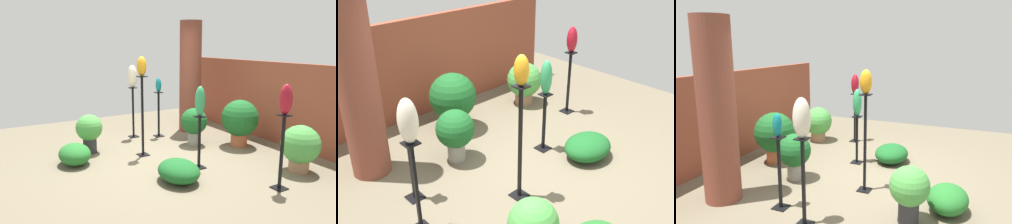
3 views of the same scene
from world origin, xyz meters
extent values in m
plane|color=#6B604C|center=(0.00, 0.00, 0.00)|extent=(8.00, 8.00, 0.00)
cube|color=brown|center=(0.00, 2.60, 0.86)|extent=(5.60, 0.12, 1.71)
cylinder|color=brown|center=(-1.58, 1.54, 1.31)|extent=(0.52, 0.52, 2.61)
cube|color=black|center=(0.57, 0.29, 0.01)|extent=(0.20, 0.20, 0.01)
cube|color=black|center=(0.57, 0.29, 0.46)|extent=(0.04, 0.04, 0.91)
cube|color=black|center=(0.57, 0.29, 0.90)|extent=(0.16, 0.16, 0.01)
cube|color=black|center=(-1.47, 0.62, 0.01)|extent=(0.20, 0.20, 0.01)
cube|color=black|center=(-1.47, 0.62, 0.51)|extent=(0.04, 0.04, 1.03)
cube|color=black|center=(-1.47, 0.62, 1.02)|extent=(0.16, 0.16, 0.02)
cube|color=black|center=(-0.49, -0.26, 0.01)|extent=(0.20, 0.20, 0.01)
cube|color=black|center=(-0.49, -0.26, 0.76)|extent=(0.04, 0.04, 1.51)
cube|color=black|center=(-0.49, -0.26, 1.51)|extent=(0.16, 0.16, 0.02)
cube|color=black|center=(1.84, 0.84, 0.01)|extent=(0.20, 0.20, 0.01)
cube|color=black|center=(1.84, 0.84, 0.56)|extent=(0.04, 0.04, 1.12)
cube|color=black|center=(1.84, 0.84, 1.11)|extent=(0.16, 0.16, 0.02)
cube|color=black|center=(-1.72, 0.10, 0.01)|extent=(0.20, 0.20, 0.01)
cube|color=black|center=(-1.72, 0.10, 0.57)|extent=(0.04, 0.04, 1.14)
cube|color=black|center=(-1.72, 0.10, 1.13)|extent=(0.16, 0.16, 0.02)
ellipsoid|color=#2D9356|center=(0.57, 0.29, 1.16)|extent=(0.17, 0.17, 0.51)
ellipsoid|color=#0F727A|center=(-1.47, 0.62, 1.18)|extent=(0.14, 0.13, 0.32)
ellipsoid|color=orange|center=(-0.49, -0.26, 1.69)|extent=(0.16, 0.18, 0.36)
ellipsoid|color=maroon|center=(1.84, 0.84, 1.34)|extent=(0.19, 0.17, 0.44)
ellipsoid|color=beige|center=(-1.72, 0.10, 1.38)|extent=(0.20, 0.22, 0.49)
cylinder|color=#B25B38|center=(-0.02, 1.73, 0.13)|extent=(0.34, 0.34, 0.27)
sphere|color=#195923|center=(-0.02, 1.73, 0.59)|extent=(0.76, 0.76, 0.76)
cylinder|color=#2D2D33|center=(-1.15, -1.09, 0.14)|extent=(0.26, 0.26, 0.29)
sphere|color=#479942|center=(-1.15, -1.09, 0.50)|extent=(0.51, 0.51, 0.51)
cylinder|color=#936B4C|center=(1.54, 1.63, 0.10)|extent=(0.33, 0.33, 0.20)
sphere|color=#479942|center=(1.54, 1.63, 0.47)|extent=(0.64, 0.64, 0.64)
cylinder|color=gray|center=(-0.56, 0.96, 0.14)|extent=(0.25, 0.25, 0.27)
sphere|color=#195923|center=(-0.56, 0.96, 0.51)|extent=(0.55, 0.55, 0.55)
ellipsoid|color=#195923|center=(0.87, -0.31, 0.17)|extent=(0.76, 0.62, 0.34)
ellipsoid|color=#236B28|center=(-0.67, -1.51, 0.19)|extent=(0.68, 0.55, 0.37)
camera|label=1|loc=(4.90, -2.84, 2.12)|focal=35.00mm
camera|label=2|loc=(-3.37, -3.03, 3.18)|focal=42.00mm
camera|label=3|loc=(-4.95, -1.85, 2.25)|focal=35.00mm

